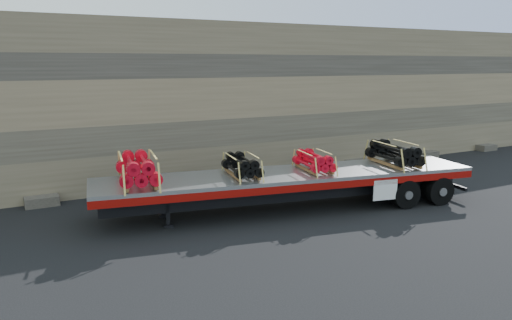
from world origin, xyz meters
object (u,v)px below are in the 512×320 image
(trailer, at_px, (289,191))
(bundle_front, at_px, (138,170))
(bundle_midfront, at_px, (242,166))
(bundle_midrear, at_px, (314,162))
(bundle_rear, at_px, (394,154))

(trailer, relative_size, bundle_front, 5.44)
(bundle_midfront, bearing_deg, bundle_midrear, 0.00)
(bundle_midfront, relative_size, bundle_midrear, 1.04)
(bundle_midfront, relative_size, bundle_rear, 0.84)
(trailer, xyz_separation_m, bundle_midfront, (-1.73, 0.32, 1.03))
(trailer, bearing_deg, bundle_front, 180.00)
(bundle_midrear, xyz_separation_m, bundle_rear, (3.30, -0.61, 0.08))
(bundle_front, xyz_separation_m, bundle_rear, (9.46, -1.74, -0.03))
(trailer, height_order, bundle_midfront, bundle_midfront)
(bundle_front, relative_size, bundle_rear, 1.08)
(bundle_midrear, relative_size, bundle_rear, 0.80)
(bundle_front, bearing_deg, bundle_midrear, 0.00)
(bundle_midfront, xyz_separation_m, bundle_midrear, (2.69, -0.50, -0.01))
(bundle_rear, bearing_deg, bundle_midfront, 180.00)
(bundle_front, bearing_deg, trailer, 0.00)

